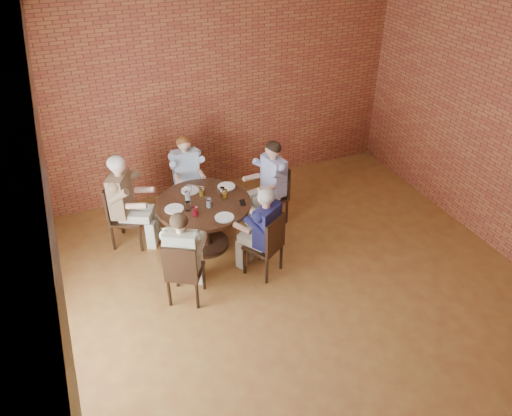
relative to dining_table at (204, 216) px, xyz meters
name	(u,v)px	position (x,y,z in m)	size (l,w,h in m)	color
floor	(301,319)	(0.62, -1.87, -0.53)	(7.00, 7.00, 0.00)	olive
ceiling	(321,36)	(0.62, -1.87, 2.87)	(7.00, 7.00, 0.00)	silver
wall_back	(205,92)	(0.62, 1.63, 1.17)	(7.00, 7.00, 0.00)	brown
ceiling_beam	(16,90)	(-1.83, -1.87, 2.74)	(0.22, 6.90, 0.26)	black
dining_table	(204,216)	(0.00, 0.00, 0.00)	(1.34, 1.34, 0.75)	black
chair_a	(275,191)	(1.21, 0.23, -0.02)	(0.51, 0.51, 0.95)	black
diner_a	(270,184)	(1.13, 0.22, 0.15)	(0.54, 0.66, 1.35)	#3B4A9A
chair_b	(187,182)	(0.05, 1.05, -0.03)	(0.43, 0.43, 0.92)	black
diner_b	(187,176)	(0.04, 0.97, 0.13)	(0.51, 0.63, 1.31)	#9AABC4
chair_c	(121,212)	(-1.07, 0.55, 0.00)	(0.63, 0.63, 0.98)	black
diner_c	(126,202)	(-0.98, 0.51, 0.18)	(0.58, 0.71, 1.42)	brown
chair_d	(183,271)	(-0.60, -1.02, -0.02)	(0.57, 0.57, 0.93)	black
diner_d	(184,257)	(-0.56, -0.95, 0.13)	(0.52, 0.63, 1.31)	tan
chair_e	(268,244)	(0.59, -0.92, -0.02)	(0.58, 0.58, 0.93)	black
diner_e	(263,232)	(0.54, -0.85, 0.13)	(0.52, 0.64, 1.32)	#191946
plate_a	(226,186)	(0.44, 0.27, 0.23)	(0.26, 0.26, 0.01)	white
plate_b	(190,190)	(-0.08, 0.37, 0.23)	(0.26, 0.26, 0.01)	white
plate_c	(174,209)	(-0.42, -0.01, 0.23)	(0.26, 0.26, 0.01)	white
plate_d	(224,217)	(0.15, -0.47, 0.23)	(0.26, 0.26, 0.01)	white
glass_a	(222,192)	(0.31, 0.05, 0.29)	(0.07, 0.07, 0.14)	white
glass_b	(202,192)	(0.04, 0.18, 0.29)	(0.07, 0.07, 0.14)	white
glass_c	(189,190)	(-0.11, 0.30, 0.29)	(0.07, 0.07, 0.14)	white
glass_d	(188,196)	(-0.18, 0.14, 0.29)	(0.07, 0.07, 0.14)	white
glass_e	(188,206)	(-0.25, -0.11, 0.29)	(0.07, 0.07, 0.14)	white
glass_f	(195,211)	(-0.19, -0.27, 0.29)	(0.07, 0.07, 0.14)	white
glass_g	(209,203)	(0.04, -0.14, 0.29)	(0.07, 0.07, 0.14)	white
glass_h	(225,194)	(0.32, -0.01, 0.29)	(0.07, 0.07, 0.14)	white
smartphone	(243,203)	(0.50, -0.22, 0.23)	(0.08, 0.15, 0.01)	black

